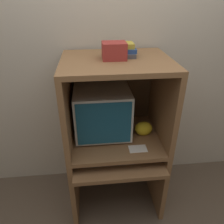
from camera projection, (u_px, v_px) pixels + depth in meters
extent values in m
plane|color=brown|center=(119.00, 224.00, 1.99)|extent=(12.00, 12.00, 0.00)
cube|color=beige|center=(111.00, 61.00, 1.98)|extent=(6.00, 0.06, 2.60)
cube|color=brown|center=(75.00, 175.00, 2.08)|extent=(0.04, 0.66, 0.63)
cube|color=brown|center=(154.00, 169.00, 2.15)|extent=(0.04, 0.66, 0.63)
cube|color=brown|center=(118.00, 163.00, 1.80)|extent=(0.73, 0.40, 0.04)
cube|color=brown|center=(72.00, 144.00, 1.90)|extent=(0.04, 0.66, 0.11)
cube|color=brown|center=(158.00, 138.00, 1.97)|extent=(0.04, 0.66, 0.11)
cube|color=brown|center=(116.00, 137.00, 1.92)|extent=(0.73, 0.66, 0.04)
cube|color=brown|center=(67.00, 103.00, 1.71)|extent=(0.04, 0.66, 0.68)
cube|color=brown|center=(163.00, 99.00, 1.78)|extent=(0.04, 0.66, 0.68)
cube|color=brown|center=(116.00, 62.00, 1.59)|extent=(0.73, 0.66, 0.04)
cube|color=#48321E|center=(112.00, 86.00, 2.02)|extent=(0.73, 0.01, 0.68)
cylinder|color=beige|center=(103.00, 131.00, 1.95)|extent=(0.23, 0.23, 0.02)
cube|color=beige|center=(102.00, 111.00, 1.85)|extent=(0.46, 0.41, 0.40)
cube|color=navy|center=(104.00, 124.00, 1.67)|extent=(0.42, 0.01, 0.36)
cube|color=#2D2D30|center=(108.00, 160.00, 1.79)|extent=(0.43, 0.13, 0.02)
cube|color=#474749|center=(108.00, 158.00, 1.79)|extent=(0.40, 0.10, 0.01)
ellipsoid|color=black|center=(142.00, 157.00, 1.81)|extent=(0.07, 0.05, 0.03)
ellipsoid|color=gold|center=(144.00, 129.00, 1.90)|extent=(0.15, 0.11, 0.12)
cube|color=#4C4C51|center=(121.00, 54.00, 1.64)|extent=(0.21, 0.16, 0.03)
cube|color=navy|center=(120.00, 50.00, 1.63)|extent=(0.22, 0.14, 0.03)
cube|color=gold|center=(120.00, 45.00, 1.62)|extent=(0.19, 0.13, 0.04)
cube|color=white|center=(138.00, 149.00, 1.75)|extent=(0.14, 0.09, 0.00)
cube|color=maroon|center=(114.00, 51.00, 1.55)|extent=(0.17, 0.15, 0.12)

